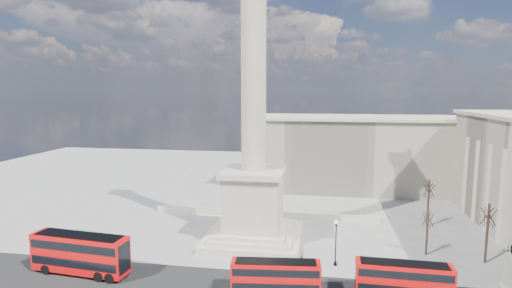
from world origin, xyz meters
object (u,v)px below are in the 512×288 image
object	(u,v)px
red_bus_c	(404,280)
pedestrian_crossing	(302,262)
pedestrian_walking	(383,271)
nelsons_column	(254,155)
pedestrian_standing	(424,281)
red_bus_a	(81,253)
red_bus_b	(276,277)
victorian_lamp	(336,239)

from	to	relation	value
red_bus_c	pedestrian_crossing	size ratio (longest dim) A/B	6.59
pedestrian_walking	nelsons_column	bearing A→B (deg)	164.14
nelsons_column	pedestrian_standing	xyz separation A→B (m)	(21.61, -11.50, -12.03)
pedestrian_standing	red_bus_a	bearing A→B (deg)	-21.58
red_bus_a	pedestrian_walking	world-z (taller)	red_bus_a
pedestrian_walking	pedestrian_standing	xyz separation A→B (m)	(4.21, -1.94, 0.01)
red_bus_c	pedestrian_crossing	bearing A→B (deg)	153.99
nelsons_column	red_bus_b	bearing A→B (deg)	-71.81
red_bus_c	victorian_lamp	xyz separation A→B (m)	(-6.99, 7.23, 1.42)
red_bus_b	nelsons_column	bearing A→B (deg)	102.29
red_bus_b	victorian_lamp	xyz separation A→B (m)	(6.66, 8.72, 1.49)
red_bus_c	pedestrian_walking	xyz separation A→B (m)	(-1.45, 4.77, -1.26)
red_bus_b	red_bus_c	bearing A→B (deg)	0.34
nelsons_column	red_bus_b	distance (m)	19.88
red_bus_a	red_bus_b	size ratio (longest dim) A/B	1.26
red_bus_b	victorian_lamp	size ratio (longest dim) A/B	1.64
red_bus_a	red_bus_c	bearing A→B (deg)	5.83
red_bus_a	red_bus_b	xyz separation A→B (m)	(24.17, -1.30, -0.55)
nelsons_column	victorian_lamp	xyz separation A→B (m)	(11.86, -7.10, -9.36)
pedestrian_standing	pedestrian_crossing	world-z (taller)	pedestrian_standing
red_bus_b	pedestrian_standing	world-z (taller)	red_bus_b
pedestrian_walking	red_bus_b	bearing A→B (deg)	-139.90
pedestrian_walking	pedestrian_standing	size ratio (longest dim) A/B	0.99
red_bus_b	red_bus_c	distance (m)	13.73
victorian_lamp	pedestrian_crossing	world-z (taller)	victorian_lamp
nelsons_column	victorian_lamp	bearing A→B (deg)	-30.91
red_bus_b	pedestrian_crossing	bearing A→B (deg)	65.63
red_bus_a	pedestrian_crossing	distance (m)	27.33
red_bus_a	pedestrian_standing	world-z (taller)	red_bus_a
red_bus_c	victorian_lamp	distance (m)	10.15
red_bus_a	victorian_lamp	bearing A→B (deg)	19.07
red_bus_c	pedestrian_walking	distance (m)	5.14
victorian_lamp	red_bus_c	bearing A→B (deg)	-45.98
red_bus_c	pedestrian_standing	distance (m)	4.15
pedestrian_crossing	victorian_lamp	bearing A→B (deg)	-119.99
nelsons_column	pedestrian_walking	size ratio (longest dim) A/B	28.47
pedestrian_standing	nelsons_column	bearing A→B (deg)	-53.87
red_bus_a	pedestrian_standing	distance (m)	40.73
nelsons_column	victorian_lamp	world-z (taller)	nelsons_column
red_bus_c	red_bus_a	bearing A→B (deg)	-178.39
red_bus_b	pedestrian_standing	xyz separation A→B (m)	(16.41, 4.33, -1.18)
red_bus_b	victorian_lamp	distance (m)	11.08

